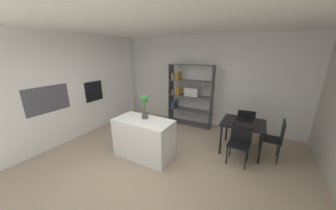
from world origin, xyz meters
name	(u,v)px	position (x,y,z in m)	size (l,w,h in m)	color
ground_plane	(150,165)	(0.00, 0.00, 0.00)	(8.91, 8.91, 0.00)	tan
ceiling_slab	(145,20)	(0.00, 0.00, 2.85)	(6.49, 5.72, 0.06)	white
back_partition	(197,81)	(0.00, 2.83, 1.41)	(6.49, 0.06, 2.82)	silver
tall_cabinet_run_left	(60,88)	(-2.86, 0.00, 1.41)	(0.64, 5.15, 2.82)	white
cabinet_niche_splashback	(48,100)	(-2.53, -0.51, 1.25)	(0.01, 1.00, 0.63)	#4C4C56
built_in_oven	(94,91)	(-2.52, 0.77, 1.21)	(0.06, 0.57, 0.58)	black
kitchen_island	(144,138)	(-0.31, 0.23, 0.45)	(1.31, 0.66, 0.90)	white
potted_plant_on_island	(145,104)	(-0.33, 0.33, 1.23)	(0.17, 0.17, 0.54)	#4C4C51
open_bookshelf	(188,93)	(-0.17, 2.48, 1.05)	(1.43, 0.36, 1.97)	#4C4C51
dining_table	(243,126)	(1.63, 1.52, 0.67)	(0.94, 0.86, 0.76)	black
dining_chair_far	(245,124)	(1.64, 1.98, 0.55)	(0.45, 0.45, 0.93)	black
dining_chair_window_side	(276,136)	(2.32, 1.52, 0.56)	(0.43, 0.42, 0.94)	black
dining_chair_near	(240,139)	(1.63, 1.06, 0.53)	(0.45, 0.42, 0.88)	black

